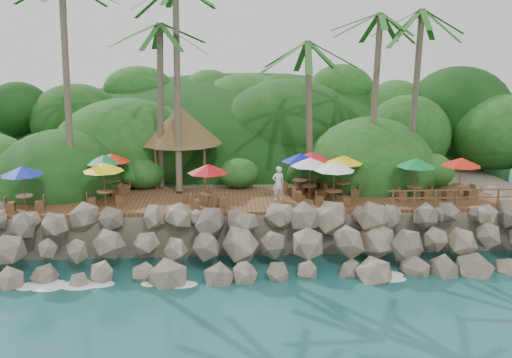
{
  "coord_description": "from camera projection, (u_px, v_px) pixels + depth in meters",
  "views": [
    {
      "loc": [
        -1.6,
        -23.41,
        10.51
      ],
      "look_at": [
        0.0,
        6.0,
        3.4
      ],
      "focal_mm": 39.27,
      "sensor_mm": 36.0,
      "label": 1
    }
  ],
  "objects": [
    {
      "name": "dining_clusters",
      "position": [
        254.0,
        165.0,
        29.95
      ],
      "size": [
        24.93,
        5.24,
        2.3
      ],
      "color": "brown",
      "rests_on": "terrace"
    },
    {
      "name": "jungle_hill",
      "position": [
        245.0,
        170.0,
        48.09
      ],
      "size": [
        44.8,
        28.0,
        15.4
      ],
      "primitive_type": "ellipsoid",
      "color": "#143811",
      "rests_on": "ground"
    },
    {
      "name": "terrace",
      "position": [
        256.0,
        200.0,
        30.58
      ],
      "size": [
        26.0,
        5.0,
        0.2
      ],
      "primitive_type": "cube",
      "color": "brown",
      "rests_on": "land_base"
    },
    {
      "name": "palapa",
      "position": [
        181.0,
        125.0,
        33.43
      ],
      "size": [
        4.92,
        4.92,
        4.6
      ],
      "color": "brown",
      "rests_on": "ground"
    },
    {
      "name": "jungle_foliage",
      "position": [
        249.0,
        196.0,
        39.84
      ],
      "size": [
        44.0,
        16.0,
        12.0
      ],
      "primitive_type": null,
      "color": "#143811",
      "rests_on": "ground"
    },
    {
      "name": "foam_line",
      "position": [
        263.0,
        280.0,
        25.56
      ],
      "size": [
        25.2,
        0.8,
        0.06
      ],
      "color": "white",
      "rests_on": "ground"
    },
    {
      "name": "palms",
      "position": [
        253.0,
        10.0,
        30.73
      ],
      "size": [
        25.69,
        6.82,
        12.85
      ],
      "color": "brown",
      "rests_on": "ground"
    },
    {
      "name": "land_base",
      "position": [
        248.0,
        178.0,
        40.56
      ],
      "size": [
        32.0,
        25.2,
        2.1
      ],
      "primitive_type": "cube",
      "color": "gray",
      "rests_on": "ground"
    },
    {
      "name": "waiter",
      "position": [
        278.0,
        183.0,
        30.04
      ],
      "size": [
        0.77,
        0.6,
        1.87
      ],
      "primitive_type": "imported",
      "rotation": [
        0.0,
        0.0,
        3.38
      ],
      "color": "white",
      "rests_on": "terrace"
    },
    {
      "name": "seawall",
      "position": [
        261.0,
        244.0,
        26.95
      ],
      "size": [
        29.0,
        4.0,
        2.3
      ],
      "primitive_type": null,
      "color": "gray",
      "rests_on": "ground"
    },
    {
      "name": "railing",
      "position": [
        456.0,
        197.0,
        28.68
      ],
      "size": [
        7.2,
        0.1,
        1.0
      ],
      "color": "brown",
      "rests_on": "terrace"
    },
    {
      "name": "ground",
      "position": [
        263.0,
        283.0,
        25.28
      ],
      "size": [
        140.0,
        140.0,
        0.0
      ],
      "primitive_type": "plane",
      "color": "#19514F",
      "rests_on": "ground"
    }
  ]
}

